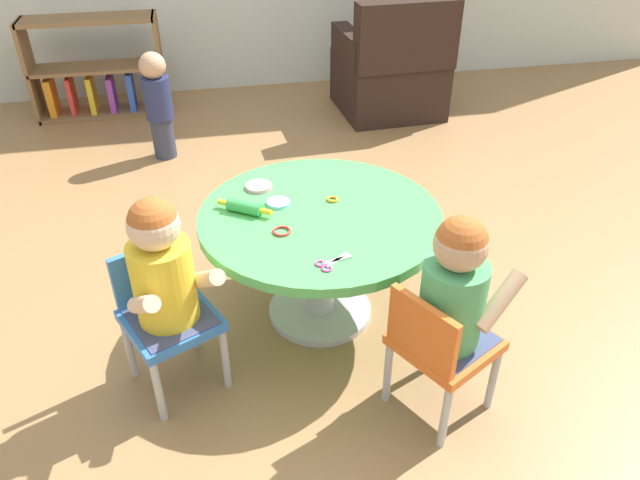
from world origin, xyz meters
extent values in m
plane|color=#9E7247|center=(0.00, 0.00, 0.00)|extent=(10.00, 10.00, 0.00)
cylinder|color=silver|center=(0.00, 0.00, 0.01)|extent=(0.44, 0.44, 0.03)
cylinder|color=silver|center=(0.00, 0.00, 0.23)|extent=(0.12, 0.12, 0.46)
cylinder|color=#4CB259|center=(0.00, 0.00, 0.48)|extent=(0.95, 0.95, 0.04)
cylinder|color=#B7B7BC|center=(-0.66, -0.45, 0.14)|extent=(0.03, 0.03, 0.28)
cylinder|color=#B7B7BC|center=(-0.42, -0.34, 0.14)|extent=(0.03, 0.03, 0.28)
cylinder|color=#B7B7BC|center=(-0.77, -0.21, 0.14)|extent=(0.03, 0.03, 0.28)
cylinder|color=#B7B7BC|center=(-0.53, -0.10, 0.14)|extent=(0.03, 0.03, 0.28)
cube|color=blue|center=(-0.59, -0.28, 0.30)|extent=(0.40, 0.40, 0.04)
cube|color=blue|center=(-0.65, -0.15, 0.43)|extent=(0.25, 0.14, 0.22)
cube|color=#3F4772|center=(-0.59, -0.28, 0.30)|extent=(0.35, 0.36, 0.04)
cylinder|color=yellow|center=(-0.59, -0.28, 0.47)|extent=(0.21, 0.21, 0.30)
sphere|color=beige|center=(-0.59, -0.28, 0.70)|extent=(0.17, 0.17, 0.17)
sphere|color=#B25926|center=(-0.59, -0.28, 0.71)|extent=(0.16, 0.16, 0.16)
cylinder|color=beige|center=(-0.65, -0.41, 0.49)|extent=(0.14, 0.22, 0.17)
cylinder|color=beige|center=(-0.45, -0.32, 0.49)|extent=(0.14, 0.22, 0.17)
cylinder|color=#B7B7BC|center=(0.49, -0.63, 0.14)|extent=(0.03, 0.03, 0.28)
cylinder|color=#B7B7BC|center=(0.37, -0.40, 0.14)|extent=(0.03, 0.03, 0.28)
cylinder|color=#B7B7BC|center=(0.26, -0.75, 0.14)|extent=(0.03, 0.03, 0.28)
cylinder|color=#B7B7BC|center=(0.14, -0.52, 0.14)|extent=(0.03, 0.03, 0.28)
cube|color=orange|center=(0.31, -0.58, 0.30)|extent=(0.41, 0.41, 0.04)
cube|color=orange|center=(0.19, -0.64, 0.43)|extent=(0.15, 0.25, 0.22)
cube|color=#3F4772|center=(0.31, -0.58, 0.30)|extent=(0.37, 0.36, 0.04)
cylinder|color=#4CA566|center=(0.31, -0.58, 0.47)|extent=(0.21, 0.21, 0.30)
sphere|color=tan|center=(0.31, -0.58, 0.70)|extent=(0.17, 0.17, 0.17)
sphere|color=#B25926|center=(0.31, -0.58, 0.71)|extent=(0.16, 0.16, 0.16)
cylinder|color=tan|center=(0.45, -0.63, 0.49)|extent=(0.21, 0.15, 0.17)
cylinder|color=tan|center=(0.35, -0.43, 0.49)|extent=(0.21, 0.15, 0.17)
cube|color=olive|center=(-1.56, 2.55, 0.35)|extent=(0.03, 0.28, 0.70)
cube|color=olive|center=(-0.66, 2.55, 0.35)|extent=(0.03, 0.28, 0.70)
cube|color=olive|center=(-1.11, 2.55, 0.01)|extent=(0.90, 0.28, 0.03)
cube|color=olive|center=(-1.11, 2.55, 0.35)|extent=(0.90, 0.28, 0.02)
cube|color=olive|center=(-1.11, 2.55, 0.68)|extent=(0.90, 0.28, 0.03)
cube|color=orange|center=(-1.46, 2.55, 0.16)|extent=(0.05, 0.20, 0.27)
cube|color=red|center=(-1.32, 2.55, 0.16)|extent=(0.03, 0.20, 0.27)
cube|color=yellow|center=(-1.18, 2.55, 0.16)|extent=(0.04, 0.20, 0.26)
cube|color=purple|center=(-1.04, 2.55, 0.16)|extent=(0.04, 0.20, 0.25)
cube|color=blue|center=(-0.90, 2.55, 0.17)|extent=(0.04, 0.20, 0.28)
cube|color=#D8668C|center=(-0.76, 2.55, 0.16)|extent=(0.04, 0.20, 0.26)
cube|color=black|center=(0.97, 2.20, 0.20)|extent=(0.73, 0.73, 0.40)
cube|color=black|center=(0.99, 1.91, 0.62)|extent=(0.71, 0.19, 0.45)
cube|color=black|center=(1.27, 2.21, 0.50)|extent=(0.15, 0.60, 0.20)
cube|color=black|center=(0.67, 2.19, 0.50)|extent=(0.15, 0.60, 0.20)
cylinder|color=#33384C|center=(-0.66, 1.72, 0.13)|extent=(0.14, 0.14, 0.26)
cylinder|color=navy|center=(-0.66, 1.72, 0.39)|extent=(0.17, 0.17, 0.26)
sphere|color=tan|center=(-0.66, 1.72, 0.59)|extent=(0.16, 0.16, 0.16)
cylinder|color=green|center=(-0.28, 0.06, 0.53)|extent=(0.14, 0.12, 0.05)
cylinder|color=yellow|center=(-0.36, 0.11, 0.53)|extent=(0.05, 0.04, 0.02)
cylinder|color=yellow|center=(-0.21, 0.01, 0.53)|extent=(0.05, 0.04, 0.02)
cube|color=silver|center=(-0.01, -0.32, 0.51)|extent=(0.10, 0.08, 0.01)
cube|color=silver|center=(-0.01, -0.32, 0.51)|extent=(0.11, 0.04, 0.01)
torus|color=#D83F99|center=(-0.05, -0.36, 0.51)|extent=(0.05, 0.05, 0.01)
torus|color=#D83F99|center=(-0.07, -0.33, 0.51)|extent=(0.05, 0.05, 0.01)
cylinder|color=pink|center=(-0.21, 0.25, 0.51)|extent=(0.11, 0.11, 0.01)
cylinder|color=#8CCCF2|center=(-0.15, 0.10, 0.51)|extent=(0.09, 0.09, 0.01)
torus|color=orange|center=(0.07, 0.09, 0.51)|extent=(0.05, 0.05, 0.01)
torus|color=red|center=(-0.17, -0.10, 0.51)|extent=(0.07, 0.07, 0.01)
camera|label=1|loc=(-0.40, -1.94, 1.71)|focal=33.52mm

